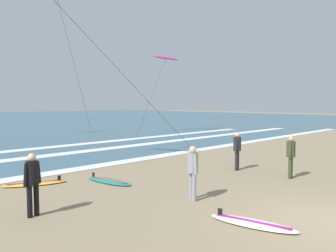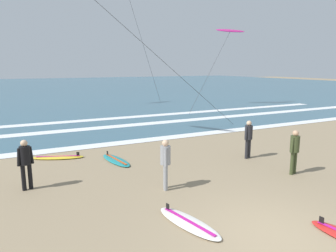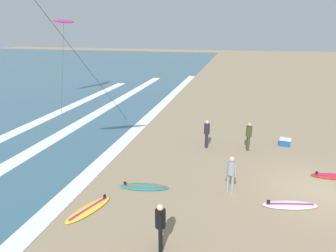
% 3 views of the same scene
% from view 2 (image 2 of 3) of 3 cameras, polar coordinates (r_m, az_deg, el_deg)
% --- Properties ---
extents(ground_plane, '(160.00, 160.00, 0.00)m').
position_cam_2_polar(ground_plane, '(8.02, 18.27, -18.23)').
color(ground_plane, '#937F60').
extents(ocean_surface, '(140.00, 90.00, 0.01)m').
position_cam_2_polar(ocean_surface, '(59.77, -21.83, 6.40)').
color(ocean_surface, '#386075').
rests_on(ocean_surface, ground).
extents(wave_foam_shoreline, '(54.87, 0.87, 0.01)m').
position_cam_2_polar(wave_foam_shoreline, '(16.69, -2.42, -2.38)').
color(wave_foam_shoreline, white).
rests_on(wave_foam_shoreline, ocean_surface).
extents(wave_foam_mid_break, '(48.97, 0.98, 0.01)m').
position_cam_2_polar(wave_foam_mid_break, '(20.68, -6.99, 0.14)').
color(wave_foam_mid_break, white).
rests_on(wave_foam_mid_break, ocean_surface).
extents(wave_foam_outer_break, '(46.42, 0.98, 0.01)m').
position_cam_2_polar(wave_foam_outer_break, '(22.83, -17.96, 0.69)').
color(wave_foam_outer_break, white).
rests_on(wave_foam_outer_break, ocean_surface).
extents(surfer_background_far, '(0.51, 0.32, 1.60)m').
position_cam_2_polar(surfer_background_far, '(13.54, 14.32, -1.73)').
color(surfer_background_far, '#232328').
rests_on(surfer_background_far, ground).
extents(surfer_mid_group, '(0.32, 0.50, 1.60)m').
position_cam_2_polar(surfer_mid_group, '(9.82, -0.47, -6.14)').
color(surfer_mid_group, gray).
rests_on(surfer_mid_group, ground).
extents(surfer_left_far, '(0.51, 0.32, 1.60)m').
position_cam_2_polar(surfer_left_far, '(12.06, 21.87, -3.71)').
color(surfer_left_far, '#384223').
rests_on(surfer_left_far, ground).
extents(surfer_right_near, '(0.51, 0.32, 1.60)m').
position_cam_2_polar(surfer_right_near, '(10.74, -24.34, -5.64)').
color(surfer_right_near, black).
rests_on(surfer_right_near, ground).
extents(surfboard_near_water, '(2.18, 1.30, 0.25)m').
position_cam_2_polar(surfboard_near_water, '(14.10, -19.20, -5.34)').
color(surfboard_near_water, yellow).
rests_on(surfboard_near_water, ground).
extents(surfboard_right_spare, '(0.90, 2.17, 0.25)m').
position_cam_2_polar(surfboard_right_spare, '(13.08, -9.37, -6.11)').
color(surfboard_right_spare, teal).
rests_on(surfboard_right_spare, ground).
extents(surfboard_left_pile, '(1.02, 2.18, 0.25)m').
position_cam_2_polar(surfboard_left_pile, '(8.10, 3.71, -17.01)').
color(surfboard_left_pile, silver).
rests_on(surfboard_left_pile, ground).
extents(kite_magenta_high_left, '(7.43, 2.99, 7.21)m').
position_cam_2_polar(kite_magenta_high_left, '(30.84, 11.20, 16.47)').
color(kite_magenta_high_left, '#CC2384').
rests_on(kite_magenta_high_left, ground).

